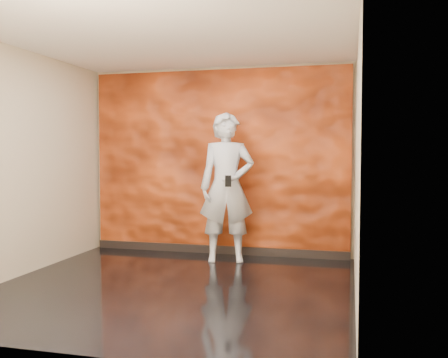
% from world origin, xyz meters
% --- Properties ---
extents(room, '(4.02, 4.02, 2.81)m').
position_xyz_m(room, '(0.00, 0.00, 1.40)').
color(room, black).
rests_on(room, ground).
extents(feature_wall, '(3.90, 0.06, 2.75)m').
position_xyz_m(feature_wall, '(0.00, 1.96, 1.38)').
color(feature_wall, '#F45A1D').
rests_on(feature_wall, ground).
extents(baseboard, '(3.90, 0.04, 0.12)m').
position_xyz_m(baseboard, '(0.00, 1.92, 0.06)').
color(baseboard, black).
rests_on(baseboard, ground).
extents(man, '(0.86, 0.68, 2.08)m').
position_xyz_m(man, '(0.26, 1.46, 1.04)').
color(man, '#91959E').
rests_on(man, ground).
extents(phone, '(0.08, 0.04, 0.15)m').
position_xyz_m(phone, '(0.34, 1.20, 1.14)').
color(phone, black).
rests_on(phone, man).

